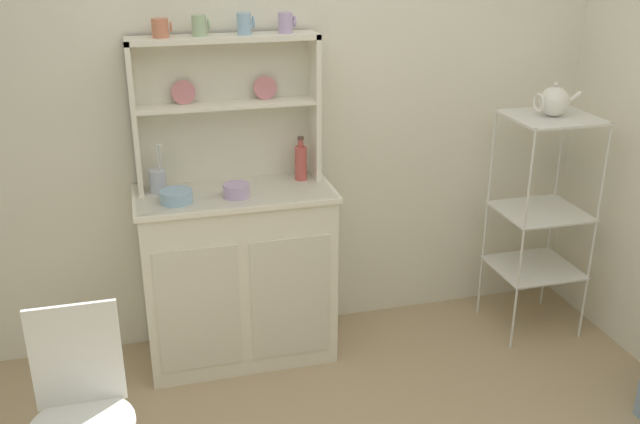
{
  "coord_description": "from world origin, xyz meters",
  "views": [
    {
      "loc": [
        -0.73,
        -1.73,
        2.02
      ],
      "look_at": [
        0.03,
        1.12,
        0.84
      ],
      "focal_mm": 39.65,
      "sensor_mm": 36.0,
      "label": 1
    }
  ],
  "objects_px": {
    "hutch_cabinet": "(238,273)",
    "utensil_jar": "(158,181)",
    "cup_terracotta_0": "(160,28)",
    "porcelain_teapot": "(554,101)",
    "bowl_mixing_large": "(176,196)",
    "hutch_shelf_unit": "(225,98)",
    "bakers_rack": "(542,199)",
    "jam_bottle": "(301,162)",
    "wire_chair": "(80,401)"
  },
  "relations": [
    {
      "from": "hutch_cabinet",
      "to": "utensil_jar",
      "type": "bearing_deg",
      "value": 167.24
    },
    {
      "from": "cup_terracotta_0",
      "to": "porcelain_teapot",
      "type": "bearing_deg",
      "value": -7.82
    },
    {
      "from": "bowl_mixing_large",
      "to": "cup_terracotta_0",
      "type": "bearing_deg",
      "value": 90.06
    },
    {
      "from": "hutch_shelf_unit",
      "to": "bakers_rack",
      "type": "xyz_separation_m",
      "value": [
        1.56,
        -0.29,
        -0.55
      ]
    },
    {
      "from": "cup_terracotta_0",
      "to": "jam_bottle",
      "type": "xyz_separation_m",
      "value": [
        0.61,
        -0.04,
        -0.65
      ]
    },
    {
      "from": "wire_chair",
      "to": "jam_bottle",
      "type": "height_order",
      "value": "jam_bottle"
    },
    {
      "from": "hutch_shelf_unit",
      "to": "wire_chair",
      "type": "relative_size",
      "value": 1.02
    },
    {
      "from": "jam_bottle",
      "to": "utensil_jar",
      "type": "height_order",
      "value": "utensil_jar"
    },
    {
      "from": "cup_terracotta_0",
      "to": "bowl_mixing_large",
      "type": "bearing_deg",
      "value": -89.94
    },
    {
      "from": "cup_terracotta_0",
      "to": "jam_bottle",
      "type": "bearing_deg",
      "value": -3.36
    },
    {
      "from": "hutch_cabinet",
      "to": "wire_chair",
      "type": "height_order",
      "value": "hutch_cabinet"
    },
    {
      "from": "hutch_shelf_unit",
      "to": "porcelain_teapot",
      "type": "distance_m",
      "value": 1.59
    },
    {
      "from": "hutch_cabinet",
      "to": "cup_terracotta_0",
      "type": "height_order",
      "value": "cup_terracotta_0"
    },
    {
      "from": "bowl_mixing_large",
      "to": "jam_bottle",
      "type": "height_order",
      "value": "jam_bottle"
    },
    {
      "from": "hutch_cabinet",
      "to": "bowl_mixing_large",
      "type": "relative_size",
      "value": 6.37
    },
    {
      "from": "hutch_shelf_unit",
      "to": "jam_bottle",
      "type": "height_order",
      "value": "hutch_shelf_unit"
    },
    {
      "from": "hutch_cabinet",
      "to": "cup_terracotta_0",
      "type": "relative_size",
      "value": 10.62
    },
    {
      "from": "wire_chair",
      "to": "cup_terracotta_0",
      "type": "xyz_separation_m",
      "value": [
        0.42,
        1.07,
        1.11
      ]
    },
    {
      "from": "wire_chair",
      "to": "jam_bottle",
      "type": "xyz_separation_m",
      "value": [
        1.03,
        1.03,
        0.46
      ]
    },
    {
      "from": "hutch_shelf_unit",
      "to": "bowl_mixing_large",
      "type": "height_order",
      "value": "hutch_shelf_unit"
    },
    {
      "from": "wire_chair",
      "to": "utensil_jar",
      "type": "distance_m",
      "value": 1.16
    },
    {
      "from": "bowl_mixing_large",
      "to": "jam_bottle",
      "type": "bearing_deg",
      "value": 14.59
    },
    {
      "from": "cup_terracotta_0",
      "to": "hutch_cabinet",
      "type": "bearing_deg",
      "value": -24.31
    },
    {
      "from": "hutch_shelf_unit",
      "to": "bowl_mixing_large",
      "type": "bearing_deg",
      "value": -138.91
    },
    {
      "from": "hutch_shelf_unit",
      "to": "utensil_jar",
      "type": "xyz_separation_m",
      "value": [
        -0.34,
        -0.09,
        -0.35
      ]
    },
    {
      "from": "bowl_mixing_large",
      "to": "bakers_rack",
      "type": "bearing_deg",
      "value": -1.74
    },
    {
      "from": "hutch_shelf_unit",
      "to": "wire_chair",
      "type": "bearing_deg",
      "value": -121.91
    },
    {
      "from": "hutch_cabinet",
      "to": "porcelain_teapot",
      "type": "xyz_separation_m",
      "value": [
        1.56,
        -0.13,
        0.79
      ]
    },
    {
      "from": "hutch_cabinet",
      "to": "utensil_jar",
      "type": "xyz_separation_m",
      "value": [
        -0.34,
        0.08,
        0.49
      ]
    },
    {
      "from": "porcelain_teapot",
      "to": "utensil_jar",
      "type": "bearing_deg",
      "value": 173.8
    },
    {
      "from": "jam_bottle",
      "to": "hutch_shelf_unit",
      "type": "bearing_deg",
      "value": 167.44
    },
    {
      "from": "bakers_rack",
      "to": "wire_chair",
      "type": "relative_size",
      "value": 1.38
    },
    {
      "from": "hutch_shelf_unit",
      "to": "bakers_rack",
      "type": "distance_m",
      "value": 1.68
    },
    {
      "from": "hutch_shelf_unit",
      "to": "bowl_mixing_large",
      "type": "distance_m",
      "value": 0.52
    },
    {
      "from": "hutch_shelf_unit",
      "to": "wire_chair",
      "type": "xyz_separation_m",
      "value": [
        -0.69,
        -1.11,
        -0.77
      ]
    },
    {
      "from": "hutch_shelf_unit",
      "to": "hutch_cabinet",
      "type": "bearing_deg",
      "value": -90.0
    },
    {
      "from": "wire_chair",
      "to": "porcelain_teapot",
      "type": "relative_size",
      "value": 3.6
    },
    {
      "from": "cup_terracotta_0",
      "to": "jam_bottle",
      "type": "distance_m",
      "value": 0.9
    },
    {
      "from": "hutch_cabinet",
      "to": "wire_chair",
      "type": "xyz_separation_m",
      "value": [
        -0.69,
        -0.95,
        0.06
      ]
    },
    {
      "from": "hutch_cabinet",
      "to": "jam_bottle",
      "type": "height_order",
      "value": "jam_bottle"
    },
    {
      "from": "wire_chair",
      "to": "cup_terracotta_0",
      "type": "height_order",
      "value": "cup_terracotta_0"
    },
    {
      "from": "cup_terracotta_0",
      "to": "wire_chair",
      "type": "bearing_deg",
      "value": -111.46
    },
    {
      "from": "wire_chair",
      "to": "hutch_shelf_unit",
      "type": "bearing_deg",
      "value": 48.4
    },
    {
      "from": "utensil_jar",
      "to": "porcelain_teapot",
      "type": "xyz_separation_m",
      "value": [
        1.9,
        -0.21,
        0.31
      ]
    },
    {
      "from": "bakers_rack",
      "to": "jam_bottle",
      "type": "distance_m",
      "value": 1.26
    },
    {
      "from": "bakers_rack",
      "to": "wire_chair",
      "type": "height_order",
      "value": "bakers_rack"
    },
    {
      "from": "utensil_jar",
      "to": "bakers_rack",
      "type": "bearing_deg",
      "value": -6.2
    },
    {
      "from": "wire_chair",
      "to": "hutch_cabinet",
      "type": "bearing_deg",
      "value": 44.2
    },
    {
      "from": "bakers_rack",
      "to": "jam_bottle",
      "type": "height_order",
      "value": "bakers_rack"
    },
    {
      "from": "hutch_cabinet",
      "to": "bowl_mixing_large",
      "type": "height_order",
      "value": "bowl_mixing_large"
    }
  ]
}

